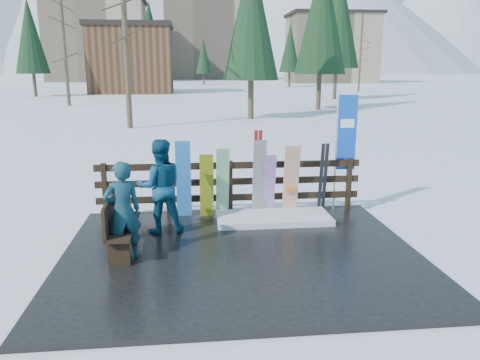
{
  "coord_description": "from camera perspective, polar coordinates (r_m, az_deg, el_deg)",
  "views": [
    {
      "loc": [
        -0.81,
        -7.39,
        3.13
      ],
      "look_at": [
        0.08,
        1.0,
        1.1
      ],
      "focal_mm": 35.0,
      "sensor_mm": 36.0,
      "label": 1
    }
  ],
  "objects": [
    {
      "name": "snowboard_2",
      "position": [
        9.67,
        -4.09,
        -0.71
      ],
      "size": [
        0.28,
        0.23,
        1.36
      ],
      "primitive_type": "cube",
      "rotation": [
        0.15,
        0.0,
        0.0
      ],
      "color": "#E7FF18",
      "rests_on": "deck"
    },
    {
      "name": "ski_pair_a",
      "position": [
        9.77,
        2.13,
        0.88
      ],
      "size": [
        0.17,
        0.24,
        1.82
      ],
      "color": "#AA1518",
      "rests_on": "deck"
    },
    {
      "name": "snowboard_3",
      "position": [
        9.8,
        3.58,
        -0.59
      ],
      "size": [
        0.25,
        0.31,
        1.33
      ],
      "primitive_type": "cube",
      "rotation": [
        0.21,
        0.0,
        0.0
      ],
      "color": "silver",
      "rests_on": "deck"
    },
    {
      "name": "fence",
      "position": [
        9.91,
        -1.22,
        -0.43
      ],
      "size": [
        5.6,
        0.1,
        1.15
      ],
      "color": "black",
      "rests_on": "deck"
    },
    {
      "name": "snowboard_0",
      "position": [
        9.63,
        -6.89,
        0.06
      ],
      "size": [
        0.3,
        0.34,
        1.65
      ],
      "primitive_type": "cube",
      "rotation": [
        0.19,
        0.0,
        0.0
      ],
      "color": "#2F81DD",
      "rests_on": "deck"
    },
    {
      "name": "snow_patch",
      "position": [
        9.61,
        4.08,
        -4.63
      ],
      "size": [
        2.31,
        1.0,
        0.12
      ],
      "primitive_type": "cube",
      "color": "white",
      "rests_on": "deck"
    },
    {
      "name": "bench",
      "position": [
        8.14,
        -14.58,
        -5.06
      ],
      "size": [
        0.41,
        1.5,
        0.97
      ],
      "color": "black",
      "rests_on": "deck"
    },
    {
      "name": "trees",
      "position": [
        55.32,
        -1.46,
        15.84
      ],
      "size": [
        41.95,
        68.63,
        12.45
      ],
      "color": "#382B1E",
      "rests_on": "ground"
    },
    {
      "name": "ground",
      "position": [
        8.06,
        0.16,
        -9.31
      ],
      "size": [
        700.0,
        700.0,
        0.0
      ],
      "primitive_type": "plane",
      "color": "white",
      "rests_on": "ground"
    },
    {
      "name": "deck",
      "position": [
        8.05,
        0.16,
        -9.04
      ],
      "size": [
        6.0,
        5.0,
        0.08
      ],
      "primitive_type": "cube",
      "color": "black",
      "rests_on": "ground"
    },
    {
      "name": "person_front",
      "position": [
        7.71,
        -14.12,
        -3.72
      ],
      "size": [
        0.7,
        0.59,
        1.63
      ],
      "primitive_type": "imported",
      "rotation": [
        0.0,
        0.0,
        3.53
      ],
      "color": "#195958",
      "rests_on": "deck"
    },
    {
      "name": "snowboard_1",
      "position": [
        9.67,
        -2.13,
        -0.28
      ],
      "size": [
        0.27,
        0.42,
        1.49
      ],
      "primitive_type": "cube",
      "rotation": [
        0.26,
        0.0,
        0.0
      ],
      "color": "white",
      "rests_on": "deck"
    },
    {
      "name": "snowboard_5",
      "position": [
        9.87,
        6.25,
        -0.02
      ],
      "size": [
        0.32,
        0.29,
        1.51
      ],
      "primitive_type": "cube",
      "rotation": [
        0.17,
        0.0,
        0.0
      ],
      "color": "silver",
      "rests_on": "deck"
    },
    {
      "name": "ski_pair_b",
      "position": [
        10.1,
        10.08,
        0.22
      ],
      "size": [
        0.17,
        0.21,
        1.52
      ],
      "color": "black",
      "rests_on": "deck"
    },
    {
      "name": "rental_flag",
      "position": [
        10.28,
        12.59,
        5.12
      ],
      "size": [
        0.45,
        0.04,
        2.6
      ],
      "color": "silver",
      "rests_on": "deck"
    },
    {
      "name": "snowboard_4",
      "position": [
        9.73,
        2.34,
        0.23
      ],
      "size": [
        0.27,
        0.25,
        1.63
      ],
      "primitive_type": "cube",
      "rotation": [
        0.14,
        0.0,
        0.0
      ],
      "color": "black",
      "rests_on": "deck"
    },
    {
      "name": "person_back",
      "position": [
        8.86,
        -9.73,
        -0.77
      ],
      "size": [
        0.95,
        0.79,
        1.78
      ],
      "primitive_type": "imported",
      "rotation": [
        0.0,
        0.0,
        3.28
      ],
      "color": "navy",
      "rests_on": "deck"
    },
    {
      "name": "resort_buildings",
      "position": [
        122.99,
        -5.44,
        16.55
      ],
      "size": [
        73.0,
        87.6,
        22.6
      ],
      "color": "tan",
      "rests_on": "ground"
    }
  ]
}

